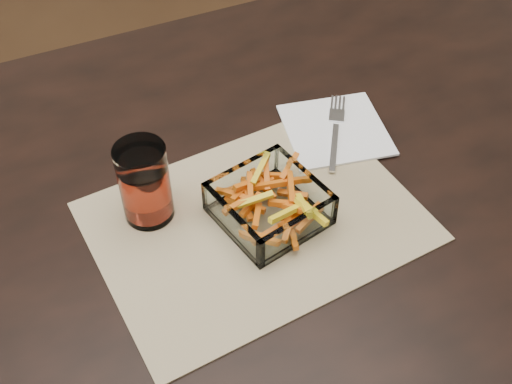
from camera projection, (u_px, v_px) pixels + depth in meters
dining_table at (261, 206)px, 1.05m from camera, size 1.60×0.90×0.75m
placemat at (256, 221)px, 0.92m from camera, size 0.47×0.36×0.00m
glass_bowl at (269, 206)px, 0.90m from camera, size 0.16×0.16×0.05m
tumbler at (145, 185)px, 0.88m from camera, size 0.07×0.07×0.12m
napkin at (335, 130)px, 1.04m from camera, size 0.19×0.19×0.00m
fork at (336, 129)px, 1.04m from camera, size 0.11×0.16×0.00m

